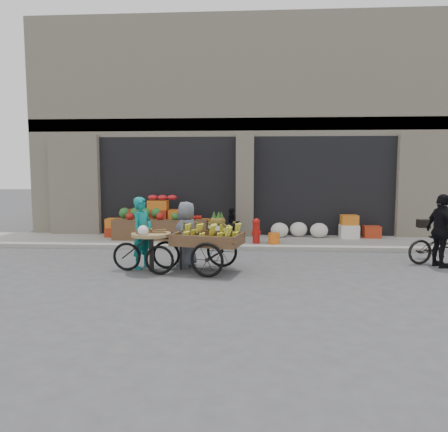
# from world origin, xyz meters

# --- Properties ---
(ground) EXTENTS (80.00, 80.00, 0.00)m
(ground) POSITION_xyz_m (0.00, 0.00, 0.00)
(ground) COLOR #424244
(ground) RESTS_ON ground
(sidewalk) EXTENTS (18.00, 2.20, 0.12)m
(sidewalk) POSITION_xyz_m (0.00, 4.10, 0.06)
(sidewalk) COLOR gray
(sidewalk) RESTS_ON ground
(building) EXTENTS (14.00, 6.45, 7.00)m
(building) POSITION_xyz_m (0.00, 8.03, 3.37)
(building) COLOR beige
(building) RESTS_ON ground
(fruit_display) EXTENTS (3.10, 1.12, 1.24)m
(fruit_display) POSITION_xyz_m (-2.48, 4.38, 0.67)
(fruit_display) COLOR #AC3117
(fruit_display) RESTS_ON sidewalk
(pineapple_bin) EXTENTS (0.52, 0.52, 0.50)m
(pineapple_bin) POSITION_xyz_m (-0.75, 3.60, 0.37)
(pineapple_bin) COLOR silver
(pineapple_bin) RESTS_ON sidewalk
(fire_hydrant) EXTENTS (0.22, 0.22, 0.71)m
(fire_hydrant) POSITION_xyz_m (0.35, 3.55, 0.50)
(fire_hydrant) COLOR #A5140F
(fire_hydrant) RESTS_ON sidewalk
(orange_bucket) EXTENTS (0.32, 0.32, 0.30)m
(orange_bucket) POSITION_xyz_m (0.85, 3.50, 0.27)
(orange_bucket) COLOR orange
(orange_bucket) RESTS_ON sidewalk
(right_bay_goods) EXTENTS (3.35, 0.60, 0.70)m
(right_bay_goods) POSITION_xyz_m (2.61, 4.70, 0.41)
(right_bay_goods) COLOR silver
(right_bay_goods) RESTS_ON sidewalk
(seated_person) EXTENTS (0.51, 0.43, 0.93)m
(seated_person) POSITION_xyz_m (-0.35, 4.20, 0.58)
(seated_person) COLOR black
(seated_person) RESTS_ON sidewalk
(banana_cart) EXTENTS (2.57, 1.49, 1.01)m
(banana_cart) POSITION_xyz_m (-0.76, 0.54, 0.74)
(banana_cart) COLOR brown
(banana_cart) RESTS_ON ground
(vendor_woman) EXTENTS (0.58, 0.68, 1.58)m
(vendor_woman) POSITION_xyz_m (-2.20, 0.78, 0.79)
(vendor_woman) COLOR #0F7977
(vendor_woman) RESTS_ON ground
(tricycle_cart) EXTENTS (1.44, 0.88, 0.95)m
(tricycle_cart) POSITION_xyz_m (-1.93, 0.46, 0.57)
(tricycle_cart) COLOR #9E7F51
(tricycle_cart) RESTS_ON ground
(vendor_grey) EXTENTS (0.62, 0.80, 1.47)m
(vendor_grey) POSITION_xyz_m (-1.24, 1.04, 0.73)
(vendor_grey) COLOR slate
(vendor_grey) RESTS_ON ground
(bicycle) EXTENTS (1.81, 0.97, 0.90)m
(bicycle) POSITION_xyz_m (4.65, 1.69, 0.45)
(bicycle) COLOR black
(bicycle) RESTS_ON ground
(cyclist) EXTENTS (0.61, 1.03, 1.65)m
(cyclist) POSITION_xyz_m (4.45, 1.29, 0.82)
(cyclist) COLOR black
(cyclist) RESTS_ON ground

